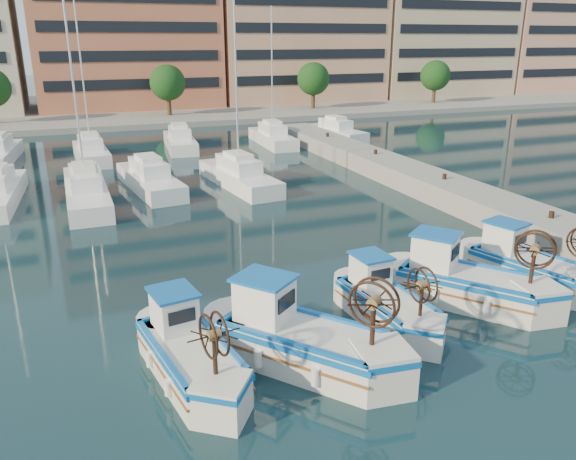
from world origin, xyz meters
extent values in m
plane|color=#17363E|center=(0.00, 0.00, 0.00)|extent=(300.00, 300.00, 0.00)
cube|color=gray|center=(13.00, 8.00, 0.60)|extent=(3.00, 60.00, 1.20)
cube|color=gray|center=(0.00, 67.00, 0.30)|extent=(180.00, 40.00, 0.60)
cube|color=#B96648|center=(1.00, 65.00, 13.10)|extent=(22.00, 14.00, 25.00)
cube|color=black|center=(1.00, 58.00, 13.10)|extent=(20.24, 0.12, 22.50)
cube|color=tan|center=(24.00, 65.00, 11.60)|extent=(23.00, 14.00, 22.00)
cube|color=black|center=(24.00, 58.00, 11.60)|extent=(21.16, 0.12, 19.80)
cube|color=#C6AD88|center=(47.00, 65.00, 12.60)|extent=(22.00, 14.00, 24.00)
cube|color=black|center=(47.00, 58.00, 12.60)|extent=(20.24, 0.12, 21.60)
cube|color=tan|center=(69.00, 65.00, 12.10)|extent=(21.00, 14.00, 23.00)
cylinder|color=#3F2B19|center=(4.00, 53.50, 1.50)|extent=(0.50, 0.50, 3.00)
sphere|color=#1A4819|center=(4.00, 53.50, 4.20)|extent=(4.00, 4.00, 4.00)
cylinder|color=#3F2B19|center=(22.00, 53.50, 1.50)|extent=(0.50, 0.50, 3.00)
sphere|color=#1A4819|center=(22.00, 53.50, 4.20)|extent=(4.00, 4.00, 4.00)
cylinder|color=#3F2B19|center=(40.00, 53.50, 1.50)|extent=(0.50, 0.50, 3.00)
sphere|color=#1A4819|center=(40.00, 53.50, 4.20)|extent=(4.00, 4.00, 4.00)
cube|color=white|center=(-6.50, 21.09, 0.50)|extent=(2.30, 10.34, 1.00)
cylinder|color=silver|center=(-6.50, 21.09, 6.00)|extent=(0.12, 0.12, 11.00)
cube|color=white|center=(-2.69, 22.44, 0.50)|extent=(3.24, 8.67, 1.00)
cube|color=white|center=(2.72, 21.28, 0.50)|extent=(3.24, 8.87, 1.00)
cylinder|color=silver|center=(2.72, 21.28, 6.00)|extent=(0.12, 0.12, 11.00)
cube|color=white|center=(-5.62, 33.04, 0.50)|extent=(2.52, 7.70, 1.00)
cylinder|color=silver|center=(-5.62, 33.04, 6.00)|extent=(0.12, 0.12, 11.00)
cube|color=white|center=(1.70, 35.38, 0.50)|extent=(2.89, 7.96, 1.00)
cube|color=white|center=(9.73, 34.46, 0.50)|extent=(2.52, 8.17, 1.00)
cylinder|color=silver|center=(9.73, 34.46, 6.00)|extent=(0.12, 0.12, 11.00)
cube|color=white|center=(16.19, 35.05, 0.50)|extent=(3.36, 7.83, 1.00)
cube|color=silver|center=(-4.62, 1.16, 0.51)|extent=(2.38, 4.32, 1.02)
cube|color=#0C56A6|center=(-4.62, 1.16, 0.90)|extent=(2.46, 4.45, 0.16)
cube|color=blue|center=(-4.62, 1.16, 0.84)|extent=(1.94, 3.86, 0.06)
cube|color=white|center=(-4.81, 2.31, 1.56)|extent=(1.26, 1.42, 1.07)
cube|color=#0C56A6|center=(-4.81, 2.31, 2.15)|extent=(1.43, 1.59, 0.08)
cylinder|color=#331E14|center=(-4.35, -0.58, 1.59)|extent=(0.12, 0.12, 1.13)
cylinder|color=brown|center=(-4.35, -0.58, 2.19)|extent=(0.35, 0.32, 0.27)
torus|color=#331E14|center=(-4.49, -0.60, 2.19)|extent=(0.25, 1.14, 1.14)
torus|color=#331E14|center=(-4.20, -0.56, 2.19)|extent=(0.25, 1.14, 1.14)
cube|color=silver|center=(-1.47, 0.58, 0.59)|extent=(4.50, 4.92, 1.17)
cube|color=#0C56A6|center=(-1.47, 0.58, 1.03)|extent=(4.63, 5.06, 0.18)
cube|color=blue|center=(-1.47, 0.58, 0.96)|extent=(3.86, 4.27, 0.07)
cube|color=white|center=(-2.31, 1.63, 1.79)|extent=(1.87, 1.90, 1.23)
cube|color=#0C56A6|center=(-2.31, 1.63, 2.46)|extent=(2.10, 2.14, 0.09)
cylinder|color=#331E14|center=(-0.22, -0.99, 1.82)|extent=(0.13, 0.13, 1.29)
cylinder|color=brown|center=(-0.22, -0.99, 2.51)|extent=(0.47, 0.47, 0.31)
torus|color=#331E14|center=(-0.35, -1.09, 2.51)|extent=(0.88, 1.07, 1.31)
torus|color=#331E14|center=(-0.09, -0.88, 2.51)|extent=(0.88, 1.07, 1.31)
cube|color=silver|center=(2.06, 1.95, 0.48)|extent=(1.89, 3.94, 0.96)
cube|color=#0C56A6|center=(2.06, 1.95, 0.85)|extent=(1.95, 4.06, 0.15)
cube|color=blue|center=(2.06, 1.95, 0.79)|extent=(1.51, 3.53, 0.05)
cube|color=white|center=(1.99, 3.05, 1.46)|extent=(1.08, 1.25, 1.01)
cube|color=#0C56A6|center=(1.99, 3.05, 2.01)|extent=(1.23, 1.40, 0.07)
cylinder|color=#331E14|center=(2.16, 0.31, 1.49)|extent=(0.11, 0.11, 1.06)
cylinder|color=brown|center=(2.16, 0.31, 2.06)|extent=(0.31, 0.27, 0.26)
torus|color=#331E14|center=(2.03, 0.30, 2.06)|extent=(0.13, 1.07, 1.07)
torus|color=#331E14|center=(2.30, 0.32, 2.06)|extent=(0.13, 1.07, 1.07)
cube|color=silver|center=(5.48, 2.18, 0.57)|extent=(4.32, 4.81, 1.14)
cube|color=#0C56A6|center=(5.48, 2.18, 1.00)|extent=(4.45, 4.95, 0.17)
cube|color=blue|center=(5.48, 2.18, 0.93)|extent=(3.70, 4.18, 0.07)
cube|color=white|center=(4.68, 3.21, 1.74)|extent=(1.81, 1.85, 1.19)
cube|color=#0C56A6|center=(4.68, 3.21, 2.39)|extent=(2.03, 2.07, 0.09)
cylinder|color=#331E14|center=(6.66, 0.63, 1.77)|extent=(0.13, 0.13, 1.26)
cylinder|color=brown|center=(6.66, 0.63, 2.44)|extent=(0.46, 0.45, 0.30)
torus|color=#331E14|center=(6.53, 0.53, 2.44)|extent=(0.83, 1.05, 1.27)
torus|color=#331E14|center=(6.79, 0.72, 2.44)|extent=(0.83, 1.05, 1.27)
cube|color=silver|center=(8.72, 2.67, 0.52)|extent=(2.94, 4.50, 1.04)
cube|color=#0C56A6|center=(8.72, 2.67, 0.92)|extent=(3.02, 4.64, 0.16)
cube|color=blue|center=(8.72, 2.67, 0.85)|extent=(2.44, 3.99, 0.06)
cube|color=white|center=(8.37, 3.81, 1.59)|extent=(1.42, 1.55, 1.09)
cube|color=#0C56A6|center=(8.37, 3.81, 2.18)|extent=(1.61, 1.74, 0.08)
camera|label=1|loc=(-7.01, -12.33, 8.94)|focal=35.00mm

